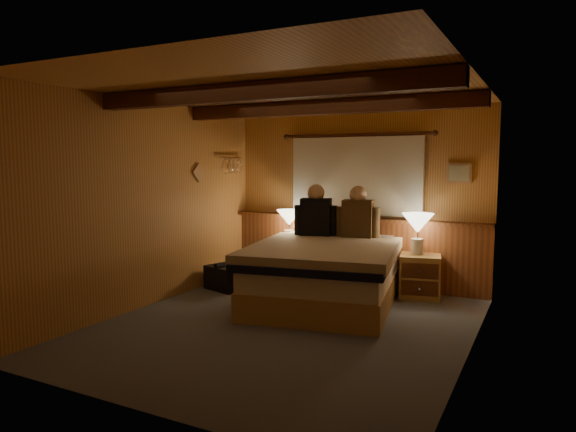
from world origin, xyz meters
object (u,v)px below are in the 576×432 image
Objects in this scene: duffel_bag at (225,277)px; person_right at (358,216)px; lamp_left at (289,220)px; nightstand_left at (286,262)px; person_left at (316,214)px; bed at (325,273)px; nightstand_right at (420,276)px; lamp_right at (418,226)px.

person_right is at bearing 40.26° from duffel_bag.
lamp_left is at bearing 73.55° from duffel_bag.
duffel_bag is (-0.54, -0.83, -0.72)m from lamp_left.
nightstand_left reaches higher than duffel_bag.
bed is at bearing -72.08° from person_left.
lamp_left is 0.57m from person_left.
person_right reaches higher than nightstand_left.
nightstand_left is 1.89m from nightstand_right.
person_left reaches higher than lamp_left.
duffel_bag is at bearing -160.56° from lamp_right.
bed is 0.97m from person_left.
nightstand_right is at bearing -0.71° from lamp_left.
person_right is (-0.79, -0.10, 0.73)m from nightstand_right.
person_left is at bearing -31.13° from nightstand_left.
bed is 4.01× the size of duffel_bag.
duffel_bag is (-0.50, -0.79, -0.12)m from nightstand_left.
nightstand_right is 0.81× the size of person_left.
nightstand_right is (0.93, 0.83, -0.11)m from bed.
bed is at bearing -136.17° from lamp_right.
duffel_bag is (-2.34, -0.82, -0.73)m from lamp_right.
person_left reaches higher than duffel_bag.
person_left is at bearing -178.32° from person_right.
lamp_right is 2.58m from duffel_bag.
nightstand_left is at bearing 74.50° from duffel_bag.
bed is at bearing -42.87° from lamp_left.
nightstand_left is at bearing 168.26° from nightstand_right.
nightstand_left is 0.93m from person_left.
nightstand_right is at bearing -6.54° from person_left.
lamp_right is at bearing -0.04° from lamp_left.
person_left is at bearing 46.59° from duffel_bag.
person_left reaches higher than nightstand_left.
duffel_bag is (-1.05, -0.60, -0.84)m from person_left.
nightstand_left is 1.00× the size of duffel_bag.
lamp_right is at bearing 36.00° from duffel_bag.
nightstand_left is 0.61m from lamp_left.
nightstand_right is 0.82× the size of person_right.
bed is 4.16× the size of nightstand_right.
person_right reaches higher than bed.
nightstand_left is at bearing 129.38° from bed.
bed is 4.59× the size of lamp_right.
nightstand_left reaches higher than nightstand_right.
lamp_left is 1.07m from person_right.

